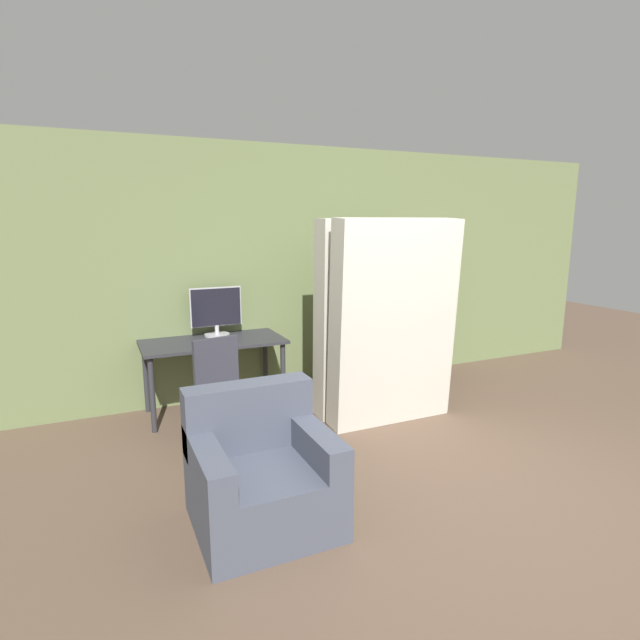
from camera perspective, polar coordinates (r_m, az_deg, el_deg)
name	(u,v)px	position (r m, az deg, el deg)	size (l,w,h in m)	color
ground_plane	(492,502)	(3.84, 19.06, -19.06)	(16.00, 16.00, 0.00)	brown
wall_back	(321,270)	(5.72, 0.11, 5.73)	(8.00, 0.06, 2.70)	#6B7A4C
desk	(213,349)	(5.07, -12.09, -3.28)	(1.38, 0.68, 0.74)	#2D2D33
monitor	(216,311)	(5.20, -11.79, 1.06)	(0.52, 0.26, 0.50)	#B7B7BC
office_chair	(225,406)	(4.28, -10.78, -9.65)	(0.52, 0.52, 0.94)	#4C4C51
bookshelf	(416,303)	(6.28, 10.92, 1.92)	(0.74, 0.26, 1.79)	brown
mattress_near	(394,323)	(4.70, 8.50, -0.33)	(1.23, 0.36, 1.93)	beige
mattress_far	(375,317)	(4.99, 6.36, 0.36)	(1.23, 0.30, 1.93)	beige
armchair	(261,474)	(3.34, -6.78, -17.07)	(0.85, 0.80, 0.85)	#474C5B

